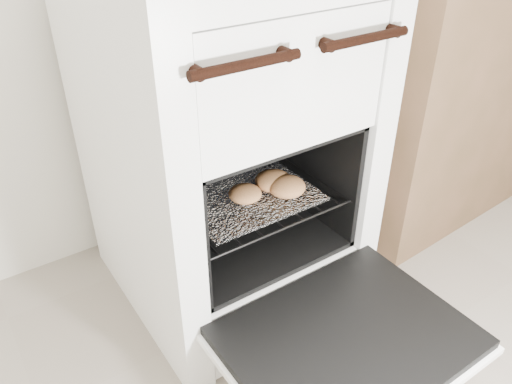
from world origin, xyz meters
The scene contains 6 objects.
stove centered at (-0.08, 1.18, 0.43)m, with size 0.58×0.64×0.88m.
oven_door centered at (-0.08, 0.69, 0.19)m, with size 0.52×0.40×0.04m.
oven_rack centered at (-0.08, 1.12, 0.35)m, with size 0.42×0.40×0.01m.
foil_sheet centered at (-0.08, 1.10, 0.35)m, with size 0.33×0.29×0.01m, color white.
baked_rolls centered at (-0.02, 1.05, 0.38)m, with size 0.22×0.17×0.04m.
counter centered at (0.80, 1.25, 0.44)m, with size 0.88×0.58×0.88m, color brown.
Camera 1 is at (-0.65, 0.20, 1.03)m, focal length 35.00 mm.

